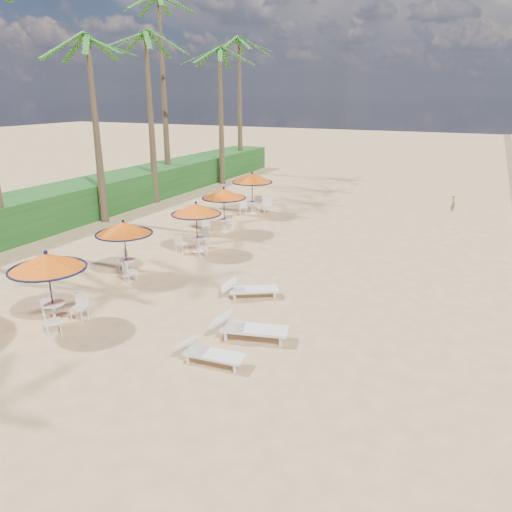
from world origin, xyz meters
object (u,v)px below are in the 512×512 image
(station_3, at_px, (223,198))
(lounger_near, at_px, (207,352))
(station_2, at_px, (196,215))
(station_0, at_px, (49,271))
(lounger_far, at_px, (248,288))
(lounger_mid, at_px, (247,327))
(station_4, at_px, (253,183))
(station_1, at_px, (124,233))

(station_3, height_order, lounger_near, station_3)
(station_2, bearing_deg, station_0, -91.27)
(lounger_far, bearing_deg, lounger_mid, -95.75)
(station_3, distance_m, lounger_far, 8.24)
(station_4, xyz_separation_m, lounger_near, (5.81, -14.98, -1.40))
(station_1, relative_size, lounger_near, 1.16)
(lounger_near, height_order, lounger_mid, lounger_mid)
(station_2, bearing_deg, lounger_far, -40.70)
(station_0, xyz_separation_m, station_3, (-0.34, 10.88, 0.03))
(station_0, xyz_separation_m, station_1, (-0.66, 4.05, -0.02))
(station_1, relative_size, lounger_mid, 0.96)
(station_2, height_order, station_3, station_3)
(lounger_near, distance_m, lounger_mid, 1.59)
(station_1, distance_m, lounger_mid, 6.73)
(station_0, distance_m, station_4, 14.94)
(station_1, height_order, station_2, station_2)
(lounger_mid, distance_m, lounger_far, 2.91)
(lounger_mid, height_order, lounger_far, lounger_mid)
(station_3, bearing_deg, station_1, -92.66)
(lounger_mid, bearing_deg, lounger_near, -115.38)
(lounger_mid, bearing_deg, station_0, -178.17)
(lounger_mid, xyz_separation_m, lounger_far, (-1.24, 2.63, -0.05))
(station_2, height_order, station_4, station_4)
(lounger_near, bearing_deg, station_4, 106.92)
(station_0, height_order, lounger_near, station_0)
(station_0, distance_m, station_2, 7.61)
(lounger_far, bearing_deg, station_1, 150.04)
(station_0, height_order, station_1, station_0)
(station_3, bearing_deg, lounger_mid, -58.32)
(station_1, xyz_separation_m, lounger_near, (5.77, -4.11, -1.32))
(station_0, xyz_separation_m, lounger_near, (5.12, -0.05, -1.34))
(station_0, distance_m, station_3, 10.88)
(station_1, height_order, station_3, station_3)
(station_0, relative_size, station_4, 0.97)
(station_3, height_order, station_4, station_4)
(station_4, bearing_deg, station_1, -89.83)
(station_3, height_order, lounger_mid, station_3)
(station_0, bearing_deg, station_2, 88.73)
(lounger_near, distance_m, lounger_far, 4.29)
(station_2, bearing_deg, station_4, 96.68)
(station_3, distance_m, lounger_near, 12.29)
(lounger_mid, relative_size, lounger_far, 1.18)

